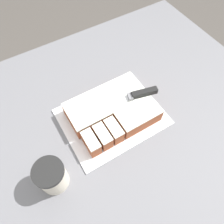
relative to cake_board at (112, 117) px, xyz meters
The scene contains 6 objects.
ground_plane 0.89m from the cake_board, 135.81° to the right, with size 8.00×8.00×0.00m, color #4C4742.
countertop 0.45m from the cake_board, 135.81° to the right, with size 1.40×1.10×0.88m.
cake_board is the anchor object (origin of this frame).
cake 0.03m from the cake_board, 35.20° to the left, with size 0.30×0.22×0.06m.
knife 0.13m from the cake_board, ahead, with size 0.27×0.09×0.02m.
coffee_cup 0.31m from the cake_board, 158.21° to the right, with size 0.09×0.09×0.11m.
Camera 1 is at (-0.19, -0.33, 1.61)m, focal length 35.00 mm.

